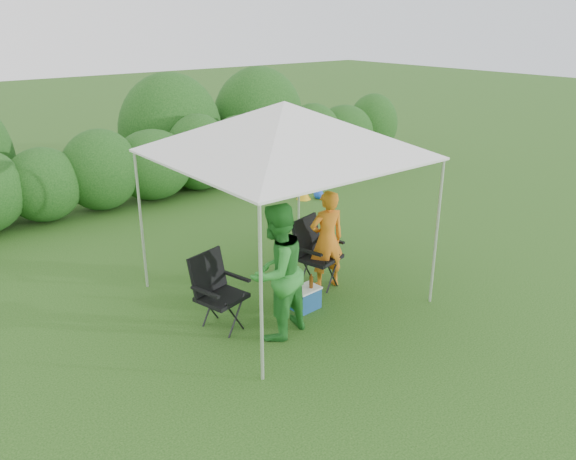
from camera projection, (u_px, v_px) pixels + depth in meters
ground at (306, 306)px, 8.00m from camera, size 70.00×70.00×0.00m
hedge at (132, 167)px, 12.16m from camera, size 16.78×1.53×1.80m
canopy at (284, 129)px, 7.49m from camera, size 3.10×3.10×2.83m
chair_right at (314, 248)px, 8.48m from camera, size 0.75×0.71×1.05m
chair_left at (216, 287)px, 7.31m from camera, size 0.73×0.69×1.01m
man at (327, 240)px, 8.35m from camera, size 0.63×0.49×1.52m
woman at (277, 272)px, 6.99m from camera, size 0.99×0.85×1.78m
cooler at (306, 298)px, 7.88m from camera, size 0.41×0.31×0.33m
bottle at (311, 281)px, 7.79m from camera, size 0.06×0.06×0.21m
lawn_toy at (308, 193)px, 12.66m from camera, size 0.56×0.46×0.28m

